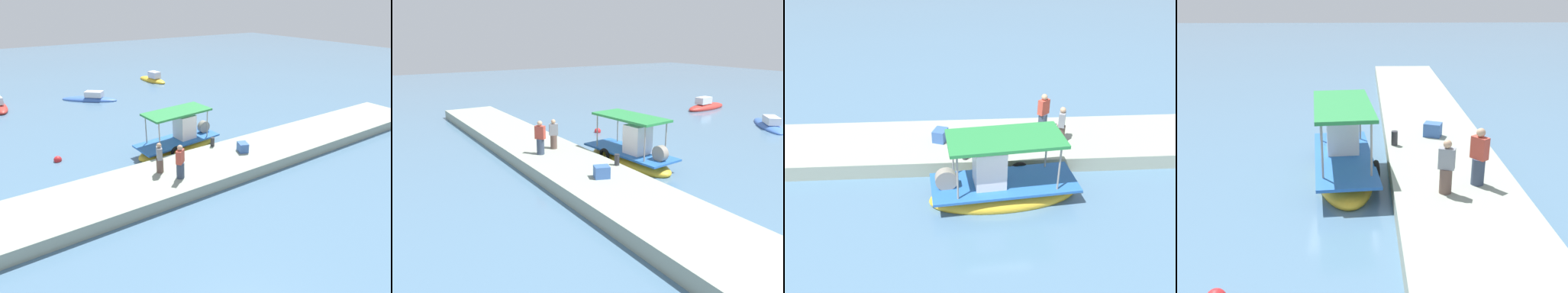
% 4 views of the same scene
% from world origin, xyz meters
% --- Properties ---
extents(ground_plane, '(120.00, 120.00, 0.00)m').
position_xyz_m(ground_plane, '(0.00, 0.00, 0.00)').
color(ground_plane, slate).
extents(dock_quay, '(36.00, 3.86, 0.64)m').
position_xyz_m(dock_quay, '(0.00, -3.58, 0.32)').
color(dock_quay, '#97A291').
rests_on(dock_quay, ground_plane).
extents(main_fishing_boat, '(5.80, 2.54, 2.97)m').
position_xyz_m(main_fishing_boat, '(-0.12, -0.07, 0.51)').
color(main_fishing_boat, gold).
rests_on(main_fishing_boat, ground_plane).
extents(fisherman_near_bollard, '(0.57, 0.56, 1.79)m').
position_xyz_m(fisherman_near_bollard, '(-2.44, -4.22, 1.46)').
color(fisherman_near_bollard, '#36435A').
rests_on(fisherman_near_bollard, dock_quay).
extents(fisherman_by_crate, '(0.46, 0.52, 1.64)m').
position_xyz_m(fisherman_by_crate, '(-3.03, -3.14, 1.39)').
color(fisherman_by_crate, brown).
rests_on(fisherman_by_crate, dock_quay).
extents(mooring_bollard, '(0.24, 0.24, 0.55)m').
position_xyz_m(mooring_bollard, '(1.17, -1.92, 0.92)').
color(mooring_bollard, '#2D2D33').
rests_on(mooring_bollard, dock_quay).
extents(cargo_crate, '(0.73, 0.81, 0.54)m').
position_xyz_m(cargo_crate, '(2.21, -3.51, 0.91)').
color(cargo_crate, '#3A62AA').
rests_on(cargo_crate, dock_quay).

